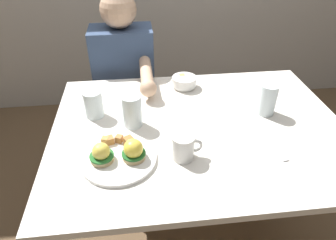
% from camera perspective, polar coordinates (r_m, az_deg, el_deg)
% --- Properties ---
extents(ground_plane, '(6.00, 6.00, 0.00)m').
position_cam_1_polar(ground_plane, '(1.79, 4.45, -20.56)').
color(ground_plane, brown).
extents(dining_table, '(1.20, 0.90, 0.74)m').
position_cam_1_polar(dining_table, '(1.31, 5.70, -4.83)').
color(dining_table, white).
rests_on(dining_table, ground_plane).
extents(eggs_benedict_plate, '(0.27, 0.27, 0.09)m').
position_cam_1_polar(eggs_benedict_plate, '(1.08, -9.30, -6.54)').
color(eggs_benedict_plate, white).
rests_on(eggs_benedict_plate, dining_table).
extents(fruit_bowl, '(0.12, 0.12, 0.06)m').
position_cam_1_polar(fruit_bowl, '(1.50, 3.05, 7.22)').
color(fruit_bowl, white).
rests_on(fruit_bowl, dining_table).
extents(coffee_mug, '(0.11, 0.08, 0.09)m').
position_cam_1_polar(coffee_mug, '(1.06, 2.99, -5.00)').
color(coffee_mug, white).
rests_on(coffee_mug, dining_table).
extents(fork, '(0.04, 0.16, 0.00)m').
position_cam_1_polar(fork, '(1.19, 19.72, -5.20)').
color(fork, silver).
rests_on(fork, dining_table).
extents(water_glass_near, '(0.08, 0.08, 0.14)m').
position_cam_1_polar(water_glass_near, '(1.35, 18.22, 3.39)').
color(water_glass_near, silver).
rests_on(water_glass_near, dining_table).
extents(water_glass_far, '(0.08, 0.08, 0.12)m').
position_cam_1_polar(water_glass_far, '(1.31, -13.86, 2.61)').
color(water_glass_far, silver).
rests_on(water_glass_far, dining_table).
extents(water_glass_extra, '(0.08, 0.08, 0.14)m').
position_cam_1_polar(water_glass_extra, '(1.22, -6.79, 1.38)').
color(water_glass_extra, silver).
rests_on(water_glass_extra, dining_table).
extents(diner_person, '(0.34, 0.54, 1.14)m').
position_cam_1_polar(diner_person, '(1.78, -8.11, 7.36)').
color(diner_person, '#33333D').
rests_on(diner_person, ground_plane).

